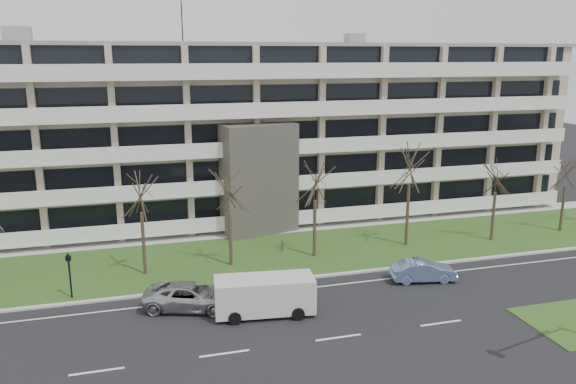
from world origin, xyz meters
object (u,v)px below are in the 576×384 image
object	(u,v)px
white_van	(266,292)
pedestrian_signal	(69,270)
silver_pickup	(191,296)
blue_sedan	(423,271)

from	to	relation	value
white_van	pedestrian_signal	distance (m)	12.02
silver_pickup	blue_sedan	world-z (taller)	silver_pickup
blue_sedan	white_van	xyz separation A→B (m)	(-10.96, -1.91, 0.61)
silver_pickup	pedestrian_signal	xyz separation A→B (m)	(-6.82, 3.30, 1.07)
white_van	blue_sedan	bearing A→B (deg)	16.55
blue_sedan	white_van	world-z (taller)	white_van
silver_pickup	pedestrian_signal	distance (m)	7.66
silver_pickup	white_van	xyz separation A→B (m)	(4.02, -1.87, 0.55)
blue_sedan	pedestrian_signal	size ratio (longest dim) A/B	1.47
blue_sedan	white_van	size ratio (longest dim) A/B	0.73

